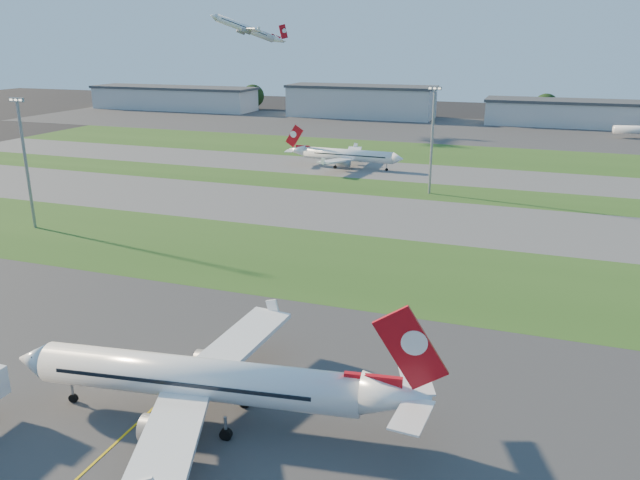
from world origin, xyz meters
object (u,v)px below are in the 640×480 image
at_px(airliner_taxiing, 347,155).
at_px(light_mast_west, 25,155).
at_px(airliner_parked, 201,380).
at_px(light_mast_centre, 432,133).

relative_size(airliner_taxiing, light_mast_west, 1.32).
height_order(airliner_parked, light_mast_west, light_mast_west).
relative_size(airliner_parked, light_mast_centre, 1.56).
xyz_separation_m(light_mast_west, light_mast_centre, (70.00, 56.00, 0.00)).
distance_m(airliner_parked, light_mast_west, 81.77).
bearing_deg(light_mast_centre, airliner_taxiing, 140.08).
bearing_deg(airliner_taxiing, airliner_parked, 103.31).
bearing_deg(airliner_parked, light_mast_west, 136.39).
distance_m(airliner_parked, airliner_taxiing, 129.81).
bearing_deg(light_mast_west, airliner_parked, -35.79).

